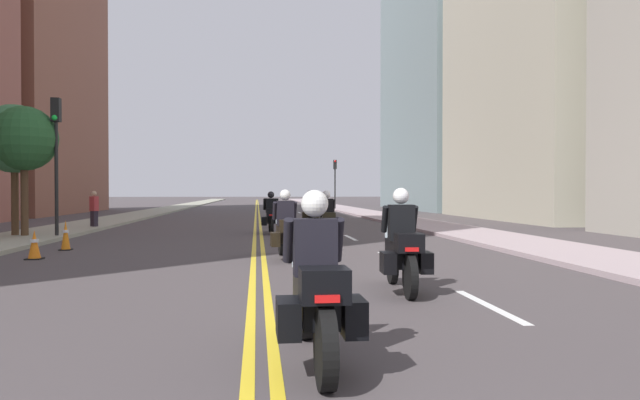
{
  "coord_description": "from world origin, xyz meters",
  "views": [
    {
      "loc": [
        -0.04,
        0.28,
        1.6
      ],
      "look_at": [
        1.9,
        17.91,
        1.34
      ],
      "focal_mm": 32.28,
      "sensor_mm": 36.0,
      "label": 1
    }
  ],
  "objects": [
    {
      "name": "ground_plane",
      "position": [
        0.0,
        48.0,
        0.0
      ],
      "size": [
        264.0,
        264.0,
        0.0
      ],
      "primitive_type": "plane",
      "color": "#453E40"
    },
    {
      "name": "pedestrian_0",
      "position": [
        -6.93,
        25.64,
        0.84
      ],
      "size": [
        0.41,
        0.41,
        1.63
      ],
      "rotation": [
        0.0,
        0.0,
        2.4
      ],
      "color": "#2A222F",
      "rests_on": "ground"
    },
    {
      "name": "street_tree_1",
      "position": [
        -8.28,
        20.97,
        3.39
      ],
      "size": [
        2.35,
        2.35,
        4.59
      ],
      "color": "#4F3622",
      "rests_on": "ground"
    },
    {
      "name": "traffic_cone_0",
      "position": [
        -5.24,
        16.63,
        0.41
      ],
      "size": [
        0.3,
        0.3,
        0.82
      ],
      "color": "black",
      "rests_on": "ground"
    },
    {
      "name": "motorcycle_0",
      "position": [
        0.5,
        5.56,
        0.66
      ],
      "size": [
        0.76,
        2.32,
        1.62
      ],
      "rotation": [
        0.0,
        0.0,
        0.01
      ],
      "color": "black",
      "rests_on": "ground"
    },
    {
      "name": "motorcycle_2",
      "position": [
        0.64,
        13.86,
        0.66
      ],
      "size": [
        0.78,
        2.2,
        1.65
      ],
      "rotation": [
        0.0,
        0.0,
        0.06
      ],
      "color": "black",
      "rests_on": "ground"
    },
    {
      "name": "building_left_2",
      "position": [
        -16.55,
        44.48,
        12.86
      ],
      "size": [
        6.92,
        17.06,
        25.72
      ],
      "color": "brown",
      "rests_on": "ground"
    },
    {
      "name": "traffic_cone_2",
      "position": [
        -5.28,
        14.51,
        0.34
      ],
      "size": [
        0.36,
        0.36,
        0.69
      ],
      "color": "black",
      "rests_on": "ground"
    },
    {
      "name": "sidewalk_right",
      "position": [
        7.82,
        48.0,
        0.06
      ],
      "size": [
        2.88,
        144.0,
        0.12
      ],
      "primitive_type": "cube",
      "color": "#A69397",
      "rests_on": "ground"
    },
    {
      "name": "traffic_light_near",
      "position": [
        -6.78,
        20.57,
        3.27
      ],
      "size": [
        0.28,
        0.38,
        4.77
      ],
      "color": "black",
      "rests_on": "ground"
    },
    {
      "name": "lane_dashes_white",
      "position": [
        3.19,
        29.0,
        0.0
      ],
      "size": [
        0.14,
        56.4,
        0.01
      ],
      "color": "silver",
      "rests_on": "ground"
    },
    {
      "name": "traffic_light_far",
      "position": [
        6.78,
        50.22,
        3.06
      ],
      "size": [
        0.28,
        0.38,
        4.38
      ],
      "color": "black",
      "rests_on": "ground"
    },
    {
      "name": "building_right_2",
      "position": [
        17.71,
        50.94,
        11.27
      ],
      "size": [
        9.24,
        19.42,
        22.54
      ],
      "color": "gray",
      "rests_on": "ground"
    },
    {
      "name": "sidewalk_left",
      "position": [
        -7.82,
        48.0,
        0.06
      ],
      "size": [
        2.88,
        144.0,
        0.12
      ],
      "primitive_type": "cube",
      "color": "gray",
      "rests_on": "ground"
    },
    {
      "name": "centreline_yellow_inner",
      "position": [
        -0.12,
        48.0,
        0.0
      ],
      "size": [
        0.12,
        132.0,
        0.01
      ],
      "primitive_type": "cube",
      "color": "yellow",
      "rests_on": "ground"
    },
    {
      "name": "centreline_yellow_outer",
      "position": [
        0.12,
        48.0,
        0.0
      ],
      "size": [
        0.12,
        132.0,
        0.01
      ],
      "primitive_type": "cube",
      "color": "yellow",
      "rests_on": "ground"
    },
    {
      "name": "building_right_1",
      "position": [
        16.18,
        32.26,
        8.23
      ],
      "size": [
        6.19,
        15.51,
        16.45
      ],
      "color": "#AEA993",
      "rests_on": "ground"
    },
    {
      "name": "motorcycle_4",
      "position": [
        0.5,
        22.35,
        0.66
      ],
      "size": [
        0.77,
        2.23,
        1.61
      ],
      "rotation": [
        0.0,
        0.0,
        0.02
      ],
      "color": "black",
      "rests_on": "ground"
    },
    {
      "name": "motorcycle_5",
      "position": [
        2.43,
        27.01,
        0.68
      ],
      "size": [
        0.77,
        2.21,
        1.67
      ],
      "rotation": [
        0.0,
        0.0,
        -0.02
      ],
      "color": "black",
      "rests_on": "ground"
    },
    {
      "name": "motorcycle_3",
      "position": [
        2.17,
        18.46,
        0.65
      ],
      "size": [
        0.76,
        2.14,
        1.65
      ],
      "rotation": [
        0.0,
        0.0,
        -0.01
      ],
      "color": "black",
      "rests_on": "ground"
    },
    {
      "name": "street_tree_0",
      "position": [
        -7.86,
        20.68,
        3.37
      ],
      "size": [
        2.18,
        2.18,
        4.49
      ],
      "color": "#4C3522",
      "rests_on": "ground"
    },
    {
      "name": "motorcycle_1",
      "position": [
        2.25,
        9.2,
        0.68
      ],
      "size": [
        0.78,
        2.17,
        1.66
      ],
      "rotation": [
        0.0,
        0.0,
        -0.06
      ],
      "color": "black",
      "rests_on": "ground"
    }
  ]
}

